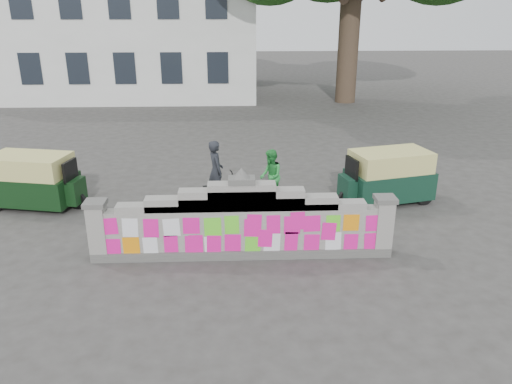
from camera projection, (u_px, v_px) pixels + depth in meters
ground at (242, 256)px, 10.81m from camera, size 100.00×100.00×0.00m
parapet_wall at (242, 224)px, 10.54m from camera, size 6.48×0.44×2.01m
building at (119, 24)px, 29.67m from camera, size 16.00×10.00×8.90m
cyclist_bike at (216, 192)px, 13.12m from camera, size 1.93×1.18×0.96m
cyclist_rider at (216, 180)px, 13.00m from camera, size 0.55×0.68×1.62m
pedestrian at (271, 176)px, 13.55m from camera, size 0.60×0.75×1.47m
rickshaw_left at (34, 180)px, 13.22m from camera, size 2.66×1.62×1.43m
rickshaw_right at (387, 176)px, 13.53m from camera, size 2.67×1.70×1.43m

